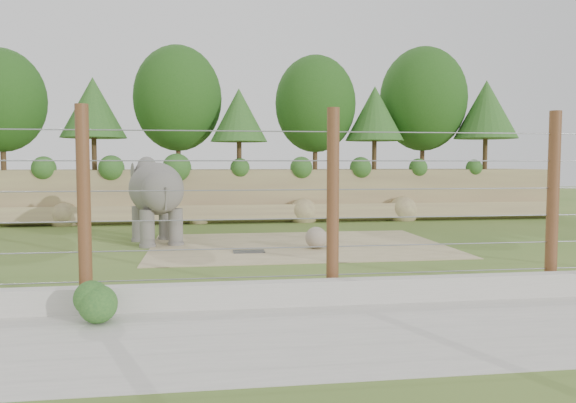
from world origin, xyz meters
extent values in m
plane|color=#4A6A28|center=(0.00, 0.00, 0.00)|extent=(90.00, 90.00, 0.00)
cube|color=#8E7356|center=(0.00, 13.00, 1.25)|extent=(30.00, 4.00, 2.50)
cube|color=#8E7356|center=(0.00, 10.70, 0.35)|extent=(30.00, 1.37, 1.07)
cylinder|color=#3F2B19|center=(-12.00, 12.00, 3.38)|extent=(0.24, 0.24, 1.75)
sphere|color=#1B4C13|center=(-12.00, 12.00, 5.75)|extent=(4.00, 4.00, 4.00)
cylinder|color=#3F2B19|center=(-8.00, 12.50, 3.29)|extent=(0.24, 0.24, 1.58)
sphere|color=#1B4C13|center=(-8.00, 12.50, 5.42)|extent=(3.60, 3.60, 3.60)
cylinder|color=#3F2B19|center=(-4.00, 13.00, 3.46)|extent=(0.24, 0.24, 1.92)
sphere|color=#1B4C13|center=(-4.00, 13.00, 6.07)|extent=(4.40, 4.40, 4.40)
cylinder|color=#3F2B19|center=(-1.00, 11.80, 3.20)|extent=(0.24, 0.24, 1.40)
sphere|color=#1B4C13|center=(-1.00, 11.80, 5.10)|extent=(3.20, 3.20, 3.20)
cylinder|color=#3F2B19|center=(3.00, 12.80, 3.41)|extent=(0.24, 0.24, 1.82)
sphere|color=#1B4C13|center=(3.00, 12.80, 5.88)|extent=(4.16, 4.16, 4.16)
cylinder|color=#3F2B19|center=(6.00, 12.20, 3.25)|extent=(0.24, 0.24, 1.50)
sphere|color=#1B4C13|center=(6.00, 12.20, 5.29)|extent=(3.44, 3.44, 3.44)
cylinder|color=#3F2B19|center=(9.00, 13.20, 3.51)|extent=(0.24, 0.24, 2.03)
sphere|color=#1B4C13|center=(9.00, 13.20, 6.27)|extent=(4.64, 4.64, 4.64)
cylinder|color=#3F2B19|center=(12.00, 12.00, 3.32)|extent=(0.24, 0.24, 1.64)
sphere|color=#1B4C13|center=(12.00, 12.00, 5.55)|extent=(3.76, 3.76, 3.76)
cube|color=tan|center=(0.50, 3.00, 0.01)|extent=(10.00, 7.00, 0.02)
cube|color=#262628|center=(-1.30, 1.76, 0.04)|extent=(1.00, 0.60, 0.03)
sphere|color=gray|center=(0.96, 2.15, 0.38)|extent=(0.72, 0.72, 0.72)
cube|color=#BBB8AF|center=(0.00, -5.00, 0.25)|extent=(26.00, 0.35, 0.50)
cube|color=#BBB8AF|center=(0.00, -7.00, 0.01)|extent=(26.00, 4.00, 0.01)
cylinder|color=brown|center=(-5.00, -4.50, 2.00)|extent=(0.26, 0.26, 4.00)
cylinder|color=brown|center=(0.00, -4.50, 2.00)|extent=(0.26, 0.26, 4.00)
cylinder|color=brown|center=(5.00, -4.50, 2.00)|extent=(0.26, 0.26, 4.00)
cylinder|color=gray|center=(0.00, -4.50, 0.50)|extent=(20.00, 0.02, 0.02)
cylinder|color=gray|center=(0.00, -4.50, 1.10)|extent=(20.00, 0.02, 0.02)
cylinder|color=gray|center=(0.00, -4.50, 1.70)|extent=(20.00, 0.02, 0.02)
cylinder|color=gray|center=(0.00, -4.50, 2.30)|extent=(20.00, 0.02, 0.02)
cylinder|color=gray|center=(0.00, -4.50, 2.90)|extent=(20.00, 0.02, 0.02)
cylinder|color=gray|center=(0.00, -4.50, 3.50)|extent=(20.00, 0.02, 0.02)
sphere|color=#285B24|center=(-4.63, -5.80, 0.39)|extent=(0.76, 0.76, 0.76)
camera|label=1|loc=(-2.62, -15.94, 2.87)|focal=35.00mm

